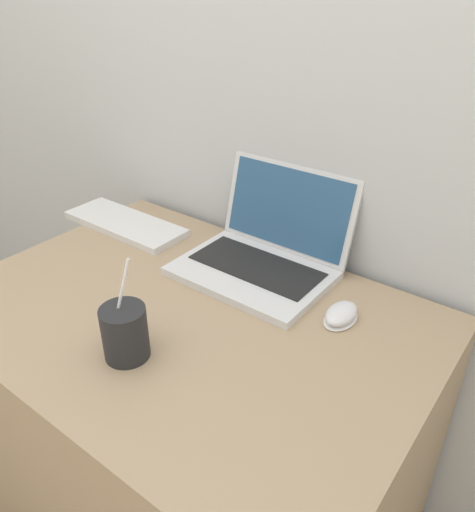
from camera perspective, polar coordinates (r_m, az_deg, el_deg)
wall_back at (r=1.24m, az=6.67°, el=23.82°), size 7.00×0.04×2.50m
desk at (r=1.37m, az=-5.17°, el=-18.49°), size 1.07×0.74×0.72m
laptop at (r=1.25m, az=3.08°, el=0.64°), size 0.37×0.32×0.24m
drink_cup at (r=0.99m, az=-12.75°, el=-8.45°), size 0.09×0.09×0.21m
computer_mouse at (r=1.11m, az=11.76°, el=-6.54°), size 0.06×0.10×0.03m
external_keyboard at (r=1.51m, az=-12.72°, el=3.63°), size 0.39×0.14×0.02m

